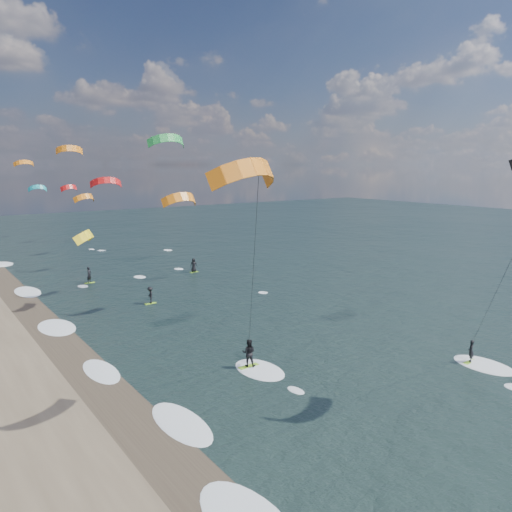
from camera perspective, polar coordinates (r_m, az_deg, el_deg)
ground at (r=29.29m, az=16.13°, el=-16.95°), size 260.00×260.00×0.00m
wet_sand_strip at (r=30.29m, az=-15.52°, el=-15.96°), size 3.00×240.00×0.00m
kitesurfer_near_b at (r=26.67m, az=0.16°, el=2.06°), size 7.29×8.68×14.17m
far_kitesurfers at (r=56.03m, az=-11.63°, el=-2.59°), size 13.56×13.05×1.85m
bg_kite_field at (r=71.70m, az=-19.12°, el=8.59°), size 12.82×66.78×10.13m
shoreline_surf at (r=34.75m, az=-16.39°, el=-12.48°), size 2.40×79.40×0.11m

